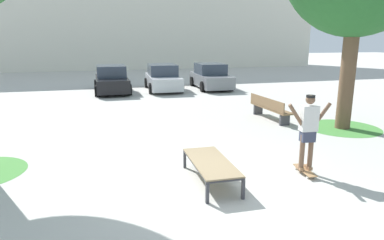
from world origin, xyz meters
name	(u,v)px	position (x,y,z in m)	size (l,w,h in m)	color
ground_plane	(203,185)	(0.00, 0.00, 0.00)	(120.00, 120.00, 0.00)	#B7B5AD
skate_box	(211,163)	(0.20, 0.11, 0.41)	(0.80, 1.91, 0.46)	#38383D
skateboard	(305,170)	(2.38, -0.03, 0.08)	(0.28, 0.82, 0.09)	#9E754C
skater	(308,127)	(2.38, -0.02, 1.07)	(1.00, 0.31, 1.69)	brown
grass_patch_near_right	(342,128)	(5.94, 3.22, 0.00)	(2.49, 2.49, 0.01)	#47893D
car_black	(112,80)	(-1.26, 13.54, 0.69)	(1.95, 4.22, 1.50)	black
car_silver	(163,78)	(1.69, 13.60, 0.69)	(2.06, 4.27, 1.50)	#B7BABF
car_grey	(211,77)	(4.64, 13.57, 0.69)	(2.04, 4.26, 1.50)	slate
park_bench	(269,108)	(4.13, 5.01, 0.45)	(0.54, 2.42, 0.83)	brown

